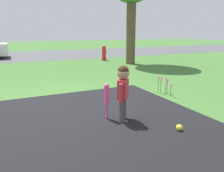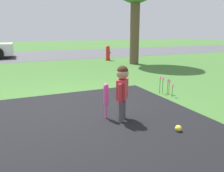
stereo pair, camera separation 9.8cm
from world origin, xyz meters
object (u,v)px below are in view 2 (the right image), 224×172
at_px(baseball_bat, 106,96).
at_px(child, 122,85).
at_px(fire_hydrant, 108,53).
at_px(sports_ball, 178,128).

bearing_deg(baseball_bat, child, -38.26).
height_order(child, fire_hydrant, child).
distance_m(child, baseball_bat, 0.33).
relative_size(baseball_bat, fire_hydrant, 0.82).
relative_size(child, sports_ball, 9.49).
bearing_deg(fire_hydrant, child, -110.97).
relative_size(child, baseball_bat, 1.50).
relative_size(child, fire_hydrant, 1.22).
height_order(child, baseball_bat, child).
bearing_deg(child, fire_hydrant, 19.51).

